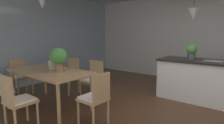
# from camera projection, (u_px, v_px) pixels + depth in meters

# --- Properties ---
(wall_back_kitchen) EXTENTS (10.00, 0.12, 2.70)m
(wall_back_kitchen) POSITION_uv_depth(u_px,v_px,m) (211.00, 38.00, 5.22)
(wall_back_kitchen) COLOR silver
(wall_back_kitchen) RESTS_ON ground_plane
(window_wall_left_glazing) EXTENTS (0.06, 8.40, 2.70)m
(window_wall_left_glazing) POSITION_uv_depth(u_px,v_px,m) (32.00, 38.00, 5.15)
(window_wall_left_glazing) COLOR #9EB7C6
(window_wall_left_glazing) RESTS_ON ground_plane
(dining_table) EXTENTS (1.75, 0.91, 0.75)m
(dining_table) POSITION_uv_depth(u_px,v_px,m) (50.00, 74.00, 3.56)
(dining_table) COLOR tan
(dining_table) RESTS_ON ground_plane
(chair_far_right) EXTENTS (0.43, 0.43, 0.87)m
(chair_far_right) POSITION_uv_depth(u_px,v_px,m) (93.00, 79.00, 3.99)
(chair_far_right) COLOR tan
(chair_far_right) RESTS_ON ground_plane
(chair_far_left) EXTENTS (0.42, 0.42, 0.87)m
(chair_far_left) POSITION_uv_depth(u_px,v_px,m) (70.00, 74.00, 4.47)
(chair_far_left) COLOR tan
(chair_far_left) RESTS_ON ground_plane
(chair_near_right) EXTENTS (0.40, 0.40, 0.87)m
(chair_near_right) POSITION_uv_depth(u_px,v_px,m) (17.00, 100.00, 2.71)
(chair_near_right) COLOR tan
(chair_near_right) RESTS_ON ground_plane
(chair_kitchen_end) EXTENTS (0.41, 0.41, 0.87)m
(chair_kitchen_end) POSITION_uv_depth(u_px,v_px,m) (95.00, 97.00, 2.83)
(chair_kitchen_end) COLOR tan
(chair_kitchen_end) RESTS_ON ground_plane
(chair_window_end) EXTENTS (0.41, 0.41, 0.87)m
(chair_window_end) POSITION_uv_depth(u_px,v_px,m) (21.00, 75.00, 4.35)
(chair_window_end) COLOR tan
(chair_window_end) RESTS_ON ground_plane
(kitchen_island) EXTENTS (2.12, 0.85, 0.91)m
(kitchen_island) POSITION_uv_depth(u_px,v_px,m) (209.00, 81.00, 3.86)
(kitchen_island) COLOR white
(kitchen_island) RESTS_ON ground_plane
(pendant_over_table) EXTENTS (0.19, 0.19, 0.76)m
(pendant_over_table) POSITION_uv_depth(u_px,v_px,m) (42.00, 2.00, 3.43)
(pendant_over_table) COLOR black
(pendant_over_island_main) EXTENTS (0.23, 0.23, 0.94)m
(pendant_over_island_main) POSITION_uv_depth(u_px,v_px,m) (193.00, 14.00, 3.89)
(pendant_over_island_main) COLOR black
(potted_plant_on_island) EXTENTS (0.23, 0.23, 0.34)m
(potted_plant_on_island) POSITION_uv_depth(u_px,v_px,m) (192.00, 51.00, 4.01)
(potted_plant_on_island) COLOR #4C4C51
(potted_plant_on_island) RESTS_ON kitchen_island
(potted_plant_on_table) EXTENTS (0.33, 0.33, 0.46)m
(potted_plant_on_table) POSITION_uv_depth(u_px,v_px,m) (59.00, 57.00, 3.40)
(potted_plant_on_table) COLOR #8C664C
(potted_plant_on_table) RESTS_ON dining_table
(vase_on_dining_table) EXTENTS (0.12, 0.12, 0.18)m
(vase_on_dining_table) POSITION_uv_depth(u_px,v_px,m) (51.00, 65.00, 3.66)
(vase_on_dining_table) COLOR silver
(vase_on_dining_table) RESTS_ON dining_table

